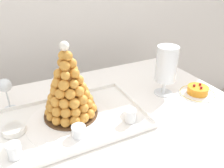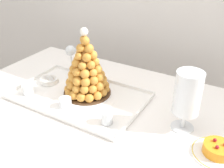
# 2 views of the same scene
# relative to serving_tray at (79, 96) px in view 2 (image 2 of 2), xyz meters

# --- Properties ---
(buffet_table) EXTENTS (1.49, 1.03, 0.76)m
(buffet_table) POSITION_rel_serving_tray_xyz_m (0.11, -0.03, -0.09)
(buffet_table) COLOR brown
(buffet_table) RESTS_ON ground_plane
(serving_tray) EXTENTS (0.67, 0.43, 0.02)m
(serving_tray) POSITION_rel_serving_tray_xyz_m (0.00, 0.00, 0.00)
(serving_tray) COLOR white
(serving_tray) RESTS_ON buffet_table
(croquembouche) EXTENTS (0.25, 0.25, 0.36)m
(croquembouche) POSITION_rel_serving_tray_xyz_m (0.02, 0.04, 0.14)
(croquembouche) COLOR #4C331E
(croquembouche) RESTS_ON serving_tray
(dessert_cup_left) EXTENTS (0.05, 0.05, 0.06)m
(dessert_cup_left) POSITION_rel_serving_tray_xyz_m (-0.24, -0.12, 0.03)
(dessert_cup_left) COLOR silver
(dessert_cup_left) RESTS_ON serving_tray
(dessert_cup_mid_left) EXTENTS (0.06, 0.06, 0.05)m
(dessert_cup_mid_left) POSITION_rel_serving_tray_xyz_m (0.00, -0.11, 0.02)
(dessert_cup_mid_left) COLOR silver
(dessert_cup_mid_left) RESTS_ON serving_tray
(dessert_cup_centre) EXTENTS (0.05, 0.05, 0.06)m
(dessert_cup_centre) POSITION_rel_serving_tray_xyz_m (0.24, -0.12, 0.03)
(dessert_cup_centre) COLOR silver
(dessert_cup_centre) RESTS_ON serving_tray
(creme_brulee_ramekin) EXTENTS (0.10, 0.10, 0.03)m
(creme_brulee_ramekin) POSITION_rel_serving_tray_xyz_m (-0.23, 0.03, 0.02)
(creme_brulee_ramekin) COLOR white
(creme_brulee_ramekin) RESTS_ON serving_tray
(macaron_goblet) EXTENTS (0.11, 0.11, 0.27)m
(macaron_goblet) POSITION_rel_serving_tray_xyz_m (0.54, 0.02, 0.16)
(macaron_goblet) COLOR white
(macaron_goblet) RESTS_ON buffet_table
(fruit_tart_plate) EXTENTS (0.19, 0.19, 0.06)m
(fruit_tart_plate) POSITION_rel_serving_tray_xyz_m (0.70, -0.07, 0.01)
(fruit_tart_plate) COLOR white
(fruit_tart_plate) RESTS_ON buffet_table
(wine_glass) EXTENTS (0.06, 0.06, 0.16)m
(wine_glass) POSITION_rel_serving_tray_xyz_m (-0.23, 0.24, 0.12)
(wine_glass) COLOR silver
(wine_glass) RESTS_ON buffet_table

